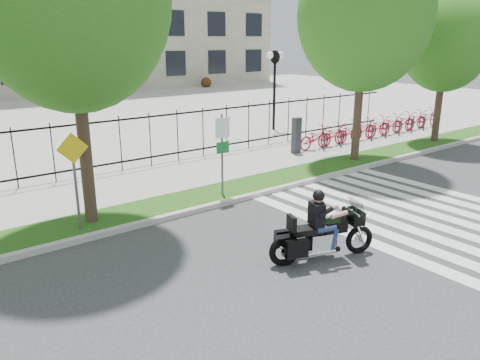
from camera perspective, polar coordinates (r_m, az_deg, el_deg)
ground at (r=10.62m, az=7.11°, el=-10.06°), size 120.00×120.00×0.00m
curb at (r=13.54m, az=-5.20°, el=-3.60°), size 60.00×0.20×0.15m
grass_verge at (r=14.22m, az=-7.06°, el=-2.65°), size 60.00×1.50×0.15m
sidewalk at (r=16.32m, az=-11.60°, el=-0.31°), size 60.00×3.50×0.15m
plaza at (r=32.69m, az=-25.67°, el=6.82°), size 80.00×34.00×0.10m
crosswalk_stripes at (r=14.20m, az=21.11°, el=-4.02°), size 5.70×8.00×0.01m
iron_fence at (r=17.60m, az=-14.37°, el=4.36°), size 30.00×0.06×2.00m
lamp_post_right at (r=25.13m, az=4.26°, el=13.14°), size 1.06×0.70×4.25m
street_tree_2 at (r=18.85m, az=14.98°, el=19.00°), size 4.99×4.99×8.41m
street_tree_3 at (r=23.76m, az=23.84°, el=15.29°), size 3.99×3.99×6.88m
bike_share_station at (r=24.10m, az=16.36°, el=6.25°), size 11.13×0.87×1.50m
sign_pole_regulatory at (r=14.13m, az=-2.16°, el=4.36°), size 0.50×0.09×2.50m
sign_pole_warning at (r=12.15m, az=-19.55°, el=1.34°), size 0.78×0.09×2.49m
motorcycle_rider at (r=10.63m, az=10.03°, el=-6.23°), size 2.49×1.25×2.00m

